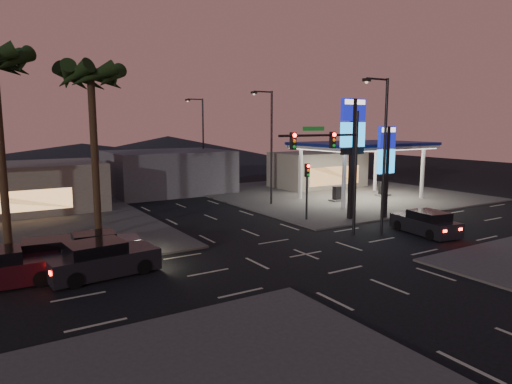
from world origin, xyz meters
TOP-DOWN VIEW (x-y plane):
  - ground at (0.00, 0.00)m, footprint 140.00×140.00m
  - corner_lot_ne at (16.00, 16.00)m, footprint 24.00×24.00m
  - gas_station at (16.00, 12.00)m, footprint 12.20×8.20m
  - convenience_store at (18.00, 21.00)m, footprint 10.00×6.00m
  - pylon_sign_tall at (8.50, 5.50)m, footprint 2.20×0.35m
  - pylon_sign_short at (11.00, 4.50)m, footprint 1.60×0.35m
  - traffic_signal_mast at (3.76, 1.99)m, footprint 6.10×0.39m
  - pedestal_signal at (5.50, 6.98)m, footprint 0.32×0.39m
  - streetlight_near at (6.79, 1.00)m, footprint 2.14×0.25m
  - streetlight_mid at (6.79, 14.00)m, footprint 2.14×0.25m
  - streetlight_far at (6.79, 28.00)m, footprint 2.14×0.25m
  - palm_a at (-9.00, 9.50)m, footprint 4.41×4.41m
  - building_far_mid at (2.00, 26.00)m, footprint 12.00×9.00m
  - hill_right at (15.00, 60.00)m, footprint 50.00×50.00m
  - hill_center at (0.00, 60.00)m, footprint 60.00×60.00m
  - car_lane_a_front at (-10.50, 2.25)m, footprint 5.33×2.60m
  - car_lane_b_front at (-9.94, 5.35)m, footprint 4.46×2.10m
  - car_lane_b_mid at (-12.33, 4.69)m, footprint 4.77×2.36m
  - suv_station at (9.64, -0.37)m, footprint 2.62×4.90m

SIDE VIEW (x-z plane):
  - ground at x=0.00m, z-range 0.00..0.00m
  - corner_lot_ne at x=16.00m, z-range 0.00..0.12m
  - car_lane_b_front at x=-9.94m, z-range -0.05..1.37m
  - car_lane_b_mid at x=-12.33m, z-range -0.05..1.45m
  - suv_station at x=9.64m, z-range -0.06..1.50m
  - car_lane_a_front at x=-10.50m, z-range -0.06..1.63m
  - convenience_store at x=18.00m, z-range 0.00..4.00m
  - hill_center at x=0.00m, z-range 0.00..4.00m
  - building_far_mid at x=2.00m, z-range 0.00..4.40m
  - hill_right at x=15.00m, z-range 0.00..5.00m
  - pedestal_signal at x=5.50m, z-range 0.77..5.07m
  - pylon_sign_short at x=11.00m, z-range 1.16..8.16m
  - gas_station at x=16.00m, z-range 2.34..7.82m
  - traffic_signal_mast at x=3.76m, z-range 1.23..9.23m
  - streetlight_near at x=6.79m, z-range 0.72..10.72m
  - streetlight_mid at x=6.79m, z-range 0.72..10.72m
  - streetlight_far at x=6.79m, z-range 0.72..10.72m
  - pylon_sign_tall at x=8.50m, z-range 1.89..10.89m
  - palm_a at x=-9.00m, z-range 4.00..14.86m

